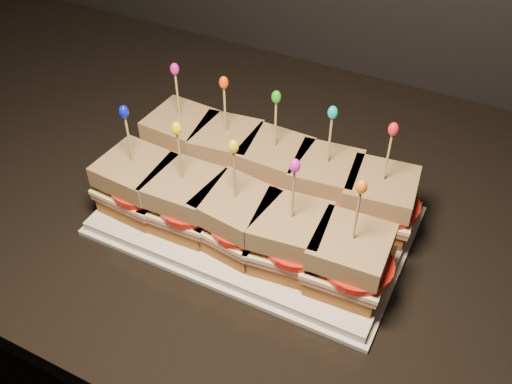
% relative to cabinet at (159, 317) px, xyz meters
% --- Properties ---
extents(cabinet, '(2.47, 0.69, 0.91)m').
position_rel_cabinet_xyz_m(cabinet, '(0.00, 0.00, 0.00)').
color(cabinet, black).
rests_on(cabinet, ground).
extents(granite_slab, '(2.51, 0.73, 0.03)m').
position_rel_cabinet_xyz_m(granite_slab, '(0.00, 0.00, 0.47)').
color(granite_slab, black).
rests_on(granite_slab, cabinet).
extents(platter, '(0.38, 0.24, 0.02)m').
position_rel_cabinet_xyz_m(platter, '(0.27, -0.08, 0.49)').
color(platter, white).
rests_on(platter, granite_slab).
extents(platter_rim, '(0.40, 0.25, 0.01)m').
position_rel_cabinet_xyz_m(platter_rim, '(0.27, -0.08, 0.49)').
color(platter_rim, white).
rests_on(platter_rim, granite_slab).
extents(sandwich_0_bread_bot, '(0.09, 0.09, 0.02)m').
position_rel_cabinet_xyz_m(sandwich_0_bread_bot, '(0.13, -0.02, 0.52)').
color(sandwich_0_bread_bot, brown).
rests_on(sandwich_0_bread_bot, platter).
extents(sandwich_0_ham, '(0.09, 0.09, 0.01)m').
position_rel_cabinet_xyz_m(sandwich_0_ham, '(0.13, -0.02, 0.53)').
color(sandwich_0_ham, '#B05455').
rests_on(sandwich_0_ham, sandwich_0_bread_bot).
extents(sandwich_0_cheese, '(0.10, 0.09, 0.01)m').
position_rel_cabinet_xyz_m(sandwich_0_cheese, '(0.13, -0.02, 0.54)').
color(sandwich_0_cheese, '#FEEFAD').
rests_on(sandwich_0_cheese, sandwich_0_ham).
extents(sandwich_0_tomato, '(0.08, 0.08, 0.01)m').
position_rel_cabinet_xyz_m(sandwich_0_tomato, '(0.14, -0.03, 0.54)').
color(sandwich_0_tomato, red).
rests_on(sandwich_0_tomato, sandwich_0_cheese).
extents(sandwich_0_bread_top, '(0.09, 0.09, 0.03)m').
position_rel_cabinet_xyz_m(sandwich_0_bread_top, '(0.13, -0.02, 0.56)').
color(sandwich_0_bread_top, '#592A10').
rests_on(sandwich_0_bread_top, sandwich_0_tomato).
extents(sandwich_0_pick, '(0.00, 0.00, 0.09)m').
position_rel_cabinet_xyz_m(sandwich_0_pick, '(0.13, -0.02, 0.61)').
color(sandwich_0_pick, tan).
rests_on(sandwich_0_pick, sandwich_0_bread_top).
extents(sandwich_0_frill, '(0.01, 0.01, 0.02)m').
position_rel_cabinet_xyz_m(sandwich_0_frill, '(0.13, -0.02, 0.65)').
color(sandwich_0_frill, '#C2168B').
rests_on(sandwich_0_frill, sandwich_0_pick).
extents(sandwich_1_bread_bot, '(0.09, 0.09, 0.02)m').
position_rel_cabinet_xyz_m(sandwich_1_bread_bot, '(0.20, -0.02, 0.52)').
color(sandwich_1_bread_bot, brown).
rests_on(sandwich_1_bread_bot, platter).
extents(sandwich_1_ham, '(0.10, 0.10, 0.01)m').
position_rel_cabinet_xyz_m(sandwich_1_ham, '(0.20, -0.02, 0.53)').
color(sandwich_1_ham, '#B05455').
rests_on(sandwich_1_ham, sandwich_1_bread_bot).
extents(sandwich_1_cheese, '(0.10, 0.10, 0.01)m').
position_rel_cabinet_xyz_m(sandwich_1_cheese, '(0.20, -0.02, 0.54)').
color(sandwich_1_cheese, '#FEEFAD').
rests_on(sandwich_1_cheese, sandwich_1_ham).
extents(sandwich_1_tomato, '(0.08, 0.08, 0.01)m').
position_rel_cabinet_xyz_m(sandwich_1_tomato, '(0.21, -0.03, 0.54)').
color(sandwich_1_tomato, red).
rests_on(sandwich_1_tomato, sandwich_1_cheese).
extents(sandwich_1_bread_top, '(0.09, 0.09, 0.03)m').
position_rel_cabinet_xyz_m(sandwich_1_bread_top, '(0.20, -0.02, 0.56)').
color(sandwich_1_bread_top, '#592A10').
rests_on(sandwich_1_bread_top, sandwich_1_tomato).
extents(sandwich_1_pick, '(0.00, 0.00, 0.09)m').
position_rel_cabinet_xyz_m(sandwich_1_pick, '(0.20, -0.02, 0.61)').
color(sandwich_1_pick, tan).
rests_on(sandwich_1_pick, sandwich_1_bread_top).
extents(sandwich_1_frill, '(0.01, 0.01, 0.02)m').
position_rel_cabinet_xyz_m(sandwich_1_frill, '(0.20, -0.02, 0.65)').
color(sandwich_1_frill, '#F24C07').
rests_on(sandwich_1_frill, sandwich_1_pick).
extents(sandwich_2_bread_bot, '(0.08, 0.08, 0.02)m').
position_rel_cabinet_xyz_m(sandwich_2_bread_bot, '(0.27, -0.02, 0.52)').
color(sandwich_2_bread_bot, brown).
rests_on(sandwich_2_bread_bot, platter).
extents(sandwich_2_ham, '(0.09, 0.09, 0.01)m').
position_rel_cabinet_xyz_m(sandwich_2_ham, '(0.27, -0.02, 0.53)').
color(sandwich_2_ham, '#B05455').
rests_on(sandwich_2_ham, sandwich_2_bread_bot).
extents(sandwich_2_cheese, '(0.09, 0.09, 0.01)m').
position_rel_cabinet_xyz_m(sandwich_2_cheese, '(0.27, -0.02, 0.54)').
color(sandwich_2_cheese, '#FEEFAD').
rests_on(sandwich_2_cheese, sandwich_2_ham).
extents(sandwich_2_tomato, '(0.08, 0.08, 0.01)m').
position_rel_cabinet_xyz_m(sandwich_2_tomato, '(0.29, -0.03, 0.54)').
color(sandwich_2_tomato, red).
rests_on(sandwich_2_tomato, sandwich_2_cheese).
extents(sandwich_2_bread_top, '(0.08, 0.08, 0.03)m').
position_rel_cabinet_xyz_m(sandwich_2_bread_top, '(0.27, -0.02, 0.56)').
color(sandwich_2_bread_top, '#592A10').
rests_on(sandwich_2_bread_top, sandwich_2_tomato).
extents(sandwich_2_pick, '(0.00, 0.00, 0.09)m').
position_rel_cabinet_xyz_m(sandwich_2_pick, '(0.27, -0.02, 0.61)').
color(sandwich_2_pick, tan).
rests_on(sandwich_2_pick, sandwich_2_bread_top).
extents(sandwich_2_frill, '(0.01, 0.01, 0.02)m').
position_rel_cabinet_xyz_m(sandwich_2_frill, '(0.27, -0.02, 0.65)').
color(sandwich_2_frill, '#1FA515').
rests_on(sandwich_2_frill, sandwich_2_pick).
extents(sandwich_3_bread_bot, '(0.09, 0.09, 0.02)m').
position_rel_cabinet_xyz_m(sandwich_3_bread_bot, '(0.35, -0.02, 0.52)').
color(sandwich_3_bread_bot, brown).
rests_on(sandwich_3_bread_bot, platter).
extents(sandwich_3_ham, '(0.10, 0.10, 0.01)m').
position_rel_cabinet_xyz_m(sandwich_3_ham, '(0.35, -0.02, 0.53)').
color(sandwich_3_ham, '#B05455').
rests_on(sandwich_3_ham, sandwich_3_bread_bot).
extents(sandwich_3_cheese, '(0.10, 0.10, 0.01)m').
position_rel_cabinet_xyz_m(sandwich_3_cheese, '(0.35, -0.02, 0.54)').
color(sandwich_3_cheese, '#FEEFAD').
rests_on(sandwich_3_cheese, sandwich_3_ham).
extents(sandwich_3_tomato, '(0.08, 0.08, 0.01)m').
position_rel_cabinet_xyz_m(sandwich_3_tomato, '(0.36, -0.03, 0.54)').
color(sandwich_3_tomato, red).
rests_on(sandwich_3_tomato, sandwich_3_cheese).
extents(sandwich_3_bread_top, '(0.09, 0.09, 0.03)m').
position_rel_cabinet_xyz_m(sandwich_3_bread_top, '(0.35, -0.02, 0.56)').
color(sandwich_3_bread_top, '#592A10').
rests_on(sandwich_3_bread_top, sandwich_3_tomato).
extents(sandwich_3_pick, '(0.00, 0.00, 0.09)m').
position_rel_cabinet_xyz_m(sandwich_3_pick, '(0.35, -0.02, 0.61)').
color(sandwich_3_pick, tan).
rests_on(sandwich_3_pick, sandwich_3_bread_top).
extents(sandwich_3_frill, '(0.01, 0.01, 0.02)m').
position_rel_cabinet_xyz_m(sandwich_3_frill, '(0.35, -0.02, 0.65)').
color(sandwich_3_frill, '#07AFBE').
rests_on(sandwich_3_frill, sandwich_3_pick).
extents(sandwich_4_bread_bot, '(0.09, 0.09, 0.02)m').
position_rel_cabinet_xyz_m(sandwich_4_bread_bot, '(0.42, -0.02, 0.52)').
color(sandwich_4_bread_bot, brown).
rests_on(sandwich_4_bread_bot, platter).
extents(sandwich_4_ham, '(0.10, 0.10, 0.01)m').
position_rel_cabinet_xyz_m(sandwich_4_ham, '(0.42, -0.02, 0.53)').
color(sandwich_4_ham, '#B05455').
rests_on(sandwich_4_ham, sandwich_4_bread_bot).
extents(sandwich_4_cheese, '(0.10, 0.10, 0.01)m').
position_rel_cabinet_xyz_m(sandwich_4_cheese, '(0.42, -0.02, 0.54)').
color(sandwich_4_cheese, '#FEEFAD').
rests_on(sandwich_4_cheese, sandwich_4_ham).
extents(sandwich_4_tomato, '(0.08, 0.08, 0.01)m').
position_rel_cabinet_xyz_m(sandwich_4_tomato, '(0.43, -0.03, 0.54)').
color(sandwich_4_tomato, red).
rests_on(sandwich_4_tomato, sandwich_4_cheese).
extents(sandwich_4_bread_top, '(0.09, 0.09, 0.03)m').
position_rel_cabinet_xyz_m(sandwich_4_bread_top, '(0.42, -0.02, 0.56)').
color(sandwich_4_bread_top, '#592A10').
rests_on(sandwich_4_bread_top, sandwich_4_tomato).
extents(sandwich_4_pick, '(0.00, 0.00, 0.09)m').
position_rel_cabinet_xyz_m(sandwich_4_pick, '(0.42, -0.02, 0.61)').
color(sandwich_4_pick, tan).
rests_on(sandwich_4_pick, sandwich_4_bread_top).
extents(sandwich_4_frill, '(0.01, 0.01, 0.02)m').
position_rel_cabinet_xyz_m(sandwich_4_frill, '(0.42, -0.02, 0.65)').
color(sandwich_4_frill, red).
rests_on(sandwich_4_frill, sandwich_4_pick).
extents(sandwich_5_bread_bot, '(0.09, 0.09, 0.02)m').
position_rel_cabinet_xyz_m(sandwich_5_bread_bot, '(0.13, -0.13, 0.52)').
color(sandwich_5_bread_bot, brown).
rests_on(sandwich_5_bread_bot, platter).
extents(sandwich_5_ham, '(0.09, 0.09, 0.01)m').
position_rel_cabinet_xyz_m(sandwich_5_ham, '(0.13, -0.13, 0.53)').
color(sandwich_5_ham, '#B05455').
rests_on(sandwich_5_ham, sandwich_5_bread_bot).
extents(sandwich_5_cheese, '(0.10, 0.09, 0.01)m').
position_rel_cabinet_xyz_m(sandwich_5_cheese, '(0.13, -0.13, 0.54)').
color(sandwich_5_cheese, '#FEEFAD').
rests_on(sandwich_5_cheese, sandwich_5_ham).
extents(sandwich_5_tomato, '(0.08, 0.08, 0.01)m').
position_rel_cabinet_xyz_m(sandwich_5_tomato, '(0.14, -0.14, 0.54)').
color(sandwich_5_tomato, red).
rests_on(sandwich_5_tomato, sandwich_5_cheese).
extents(sandwich_5_bread_top, '(0.09, 0.09, 0.03)m').
position_rel_cabinet_xyz_m(sandwich_5_bread_top, '(0.13, -0.13, 0.56)').
color(sandwich_5_bread_top, '#592A10').
rests_on(sandwich_5_bread_top, sandwich_5_tomato).
extents(sandwich_5_pick, '(0.00, 0.00, 0.09)m').
position_rel_cabinet_xyz_m(sandwich_5_pick, '(0.13, -0.13, 0.61)').
color(sandwich_5_pick, tan).
rests_on(sandwich_5_pick, sandwich_5_bread_top).
extents(sandwich_5_frill, '(0.01, 0.01, 0.02)m').
position_rel_cabinet_xyz_m(sandwich_5_frill, '(0.13, -0.13, 0.65)').
color(sandwich_5_frill, '#0911D7').
rests_on(sandwich_5_frill, sandwich_5_pick).
extents(sandwich_6_bread_bot, '(0.08, 0.08, 0.02)m').
position_rel_cabinet_xyz_m(sandwich_6_bread_bot, '(0.20, -0.13, 0.52)').
color(sandwich_6_bread_bot, brown).
rests_on(sandwich_6_bread_bot, platter).
extents(sandwich_6_ham, '(0.09, 0.09, 0.01)m').
position_rel_cabinet_xyz_m(sandwich_6_ham, '(0.20, -0.13, 0.53)').
color(sandwich_6_ham, '#B05455').
rests_on(sandwich_6_ham, sandwich_6_bread_bot).
extents(sandwich_6_cheese, '(0.09, 0.09, 0.01)m').
position_rel_cabinet_xyz_m(sandwich_6_cheese, '(0.20, -0.13, 0.54)').
color(sandwich_6_cheese, '#FEEFAD').
rests_on(sandwich_6_cheese, sandwich_6_ham).
extents(sandwich_6_tomato, '(0.08, 0.08, 0.01)m').
position_rel_cabinet_xyz_m(sandwich_6_tomato, '(0.21, -0.14, 0.54)').
color(sandwich_6_tomato, red).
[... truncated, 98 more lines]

